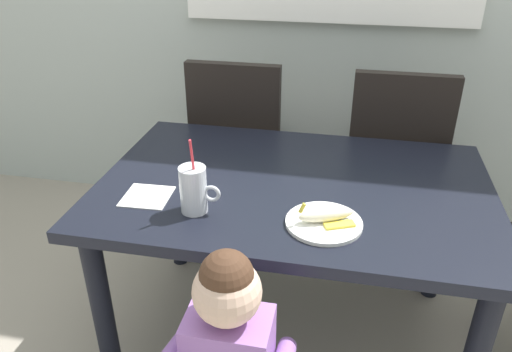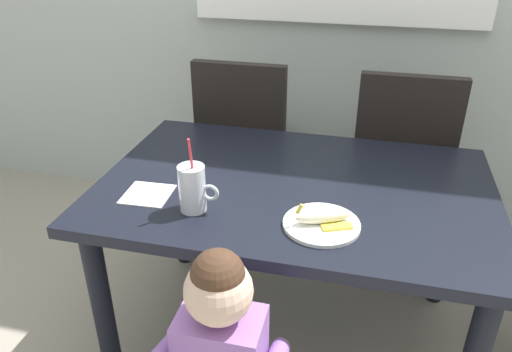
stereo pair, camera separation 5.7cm
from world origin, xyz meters
The scene contains 9 objects.
ground_plane centered at (0.00, 0.00, 0.00)m, with size 24.00×24.00×0.00m, color #9E9384.
dining_table centered at (0.00, 0.00, 0.61)m, with size 1.34×0.88×0.70m.
dining_chair_left centered at (-0.34, 0.64, 0.54)m, with size 0.44×0.44×0.96m.
dining_chair_right centered at (0.38, 0.63, 0.54)m, with size 0.44×0.45×0.96m.
toddler_standing centered at (-0.08, -0.61, 0.53)m, with size 0.33×0.24×0.84m.
milk_cup centered at (-0.28, -0.24, 0.77)m, with size 0.13×0.08×0.25m.
snack_plate centered at (0.12, -0.24, 0.71)m, with size 0.23×0.23×0.01m, color white.
peeled_banana centered at (0.13, -0.23, 0.73)m, with size 0.18×0.13×0.07m.
paper_napkin centered at (-0.46, -0.19, 0.70)m, with size 0.15×0.15×0.00m, color white.
Camera 1 is at (0.17, -1.49, 1.53)m, focal length 34.69 mm.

